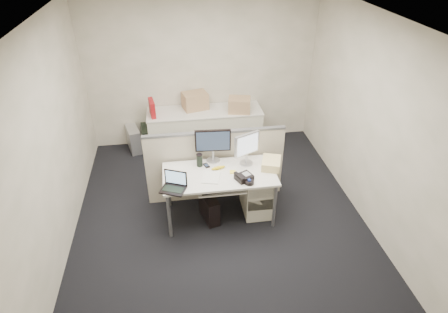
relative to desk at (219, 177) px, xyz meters
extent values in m
cube|color=black|center=(0.00, 0.00, -0.67)|extent=(4.00, 4.50, 0.01)
cube|color=white|center=(0.00, 0.00, 2.04)|extent=(4.00, 4.50, 0.01)
cube|color=beige|center=(0.00, 2.25, 0.69)|extent=(4.00, 0.02, 2.70)
cube|color=beige|center=(0.00, -2.25, 0.69)|extent=(4.00, 0.02, 2.70)
cube|color=beige|center=(-2.00, 0.00, 0.69)|extent=(0.02, 4.50, 2.70)
cube|color=beige|center=(2.00, 0.00, 0.69)|extent=(0.02, 4.50, 2.70)
cube|color=silver|center=(0.00, 0.00, 0.05)|extent=(1.50, 0.75, 0.03)
cylinder|color=slate|center=(-0.70, -0.33, -0.31)|extent=(0.04, 0.04, 0.70)
cylinder|color=slate|center=(-0.70, 0.33, -0.31)|extent=(0.04, 0.04, 0.70)
cylinder|color=slate|center=(0.70, -0.33, -0.31)|extent=(0.04, 0.04, 0.70)
cylinder|color=slate|center=(0.70, 0.33, -0.31)|extent=(0.04, 0.04, 0.70)
cube|color=silver|center=(0.00, -0.18, -0.04)|extent=(0.62, 0.32, 0.02)
cube|color=beige|center=(0.55, 0.05, -0.34)|extent=(0.40, 0.55, 0.65)
cube|color=#C0B09B|center=(0.00, 0.45, -0.11)|extent=(2.00, 0.06, 1.10)
cube|color=beige|center=(0.00, 1.93, -0.30)|extent=(2.00, 0.60, 0.72)
cube|color=black|center=(-0.04, 0.32, 0.31)|extent=(0.50, 0.22, 0.49)
cube|color=#B7B7BC|center=(0.40, 0.18, 0.30)|extent=(0.43, 0.33, 0.47)
cube|color=black|center=(-0.62, -0.28, 0.18)|extent=(0.36, 0.32, 0.22)
cylinder|color=black|center=(0.35, -0.28, 0.09)|extent=(0.14, 0.14, 0.05)
cube|color=black|center=(0.30, -0.18, 0.10)|extent=(0.26, 0.24, 0.07)
cube|color=silver|center=(-0.12, -0.08, 0.07)|extent=(0.29, 0.33, 0.01)
cube|color=yellow|center=(0.18, 0.00, 0.07)|extent=(0.08, 0.08, 0.01)
cylinder|color=black|center=(-0.24, 0.22, 0.15)|extent=(0.10, 0.10, 0.17)
ellipsoid|color=gold|center=(0.00, 0.10, 0.09)|extent=(0.21, 0.09, 0.04)
cube|color=black|center=(-0.15, 0.20, 0.07)|extent=(0.09, 0.12, 0.01)
cube|color=#D9BD7D|center=(0.72, 0.05, 0.12)|extent=(0.33, 0.37, 0.12)
cube|color=black|center=(-0.05, -0.22, -0.02)|extent=(0.46, 0.20, 0.03)
cube|color=black|center=(-0.15, -0.05, -0.47)|extent=(0.26, 0.44, 0.38)
cube|color=black|center=(-1.05, 2.03, -0.45)|extent=(0.22, 0.48, 0.43)
cube|color=#B7B7BC|center=(-1.30, 2.03, -0.45)|extent=(0.30, 0.50, 0.43)
cube|color=tan|center=(-0.15, 2.05, 0.21)|extent=(0.48, 0.41, 0.31)
cube|color=tan|center=(0.60, 1.81, 0.19)|extent=(0.43, 0.37, 0.27)
cube|color=maroon|center=(-0.90, 1.87, 0.20)|extent=(0.12, 0.33, 0.30)
camera|label=1|loc=(-0.53, -4.05, 2.93)|focal=30.00mm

